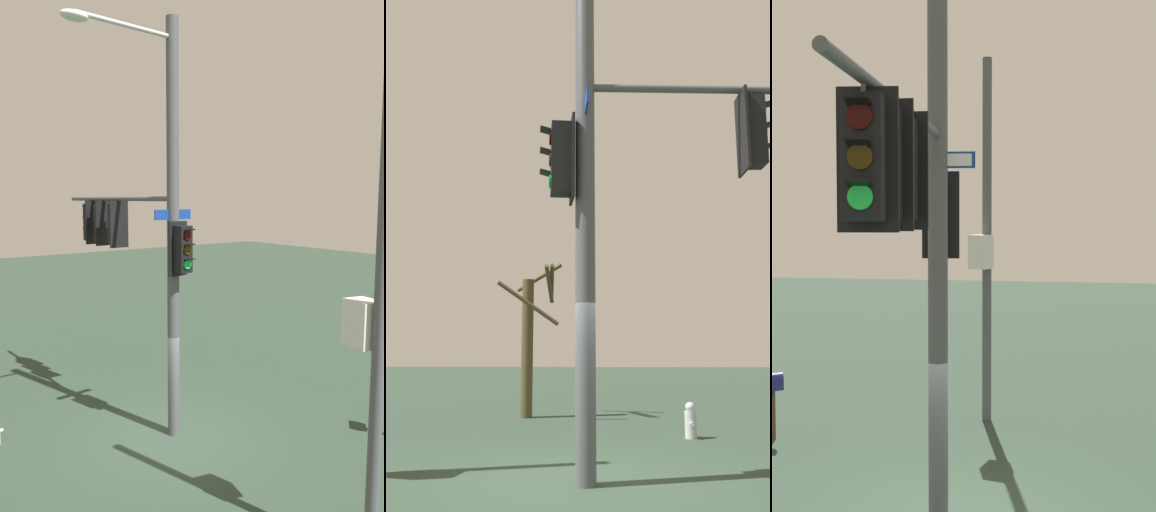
% 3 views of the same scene
% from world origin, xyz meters
% --- Properties ---
extents(ground_plane, '(80.00, 80.00, 0.00)m').
position_xyz_m(ground_plane, '(0.00, 0.00, 0.00)').
color(ground_plane, '#2A3C2F').
extents(main_signal_pole_assembly, '(3.29, 5.90, 9.97)m').
position_xyz_m(main_signal_pole_assembly, '(-0.07, -1.14, 5.23)').
color(main_signal_pole_assembly, '#4C4F54').
rests_on(main_signal_pole_assembly, ground).
extents(fire_hydrant, '(0.38, 0.24, 0.73)m').
position_xyz_m(fire_hydrant, '(3.53, -2.23, 0.34)').
color(fire_hydrant, '#B2B2B7').
rests_on(fire_hydrant, ground).
extents(bare_tree_behind_pole, '(1.89, 1.64, 4.22)m').
position_xyz_m(bare_tree_behind_pole, '(6.59, 1.52, 2.14)').
color(bare_tree_behind_pole, '#483E26').
rests_on(bare_tree_behind_pole, ground).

